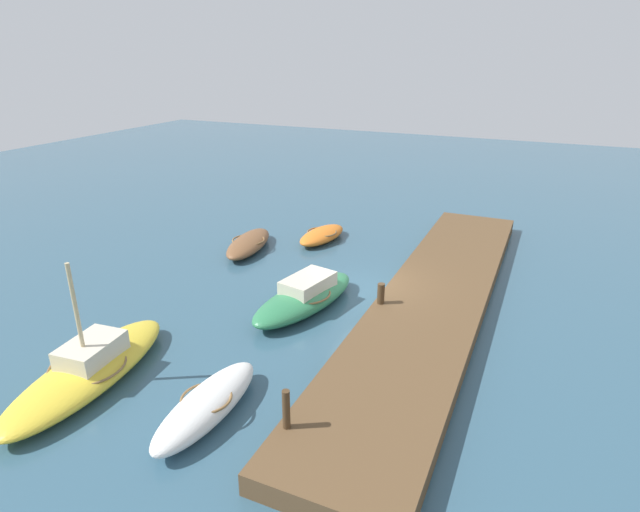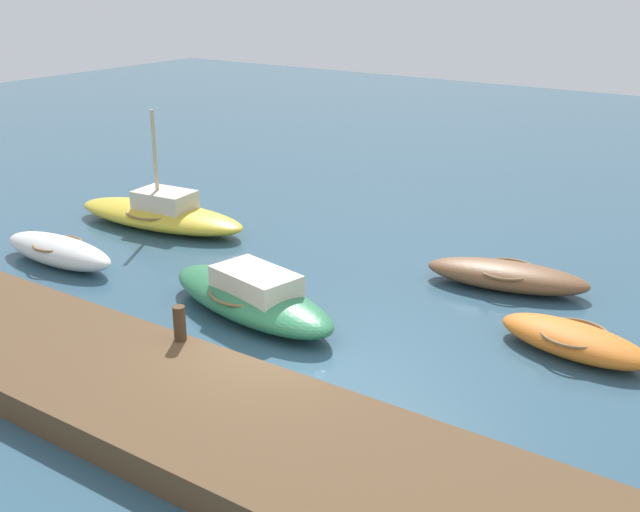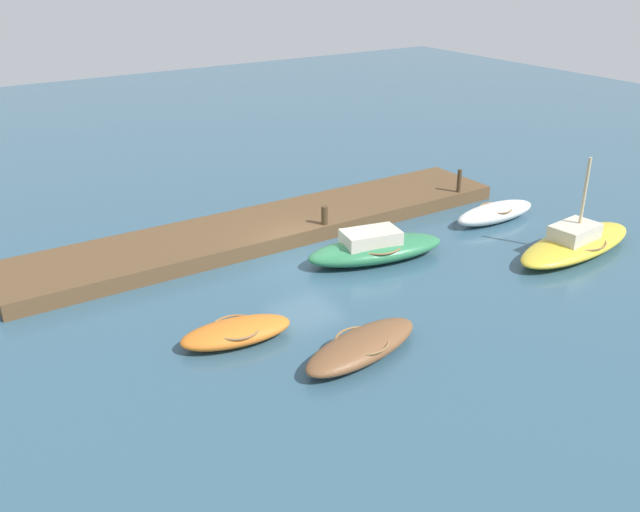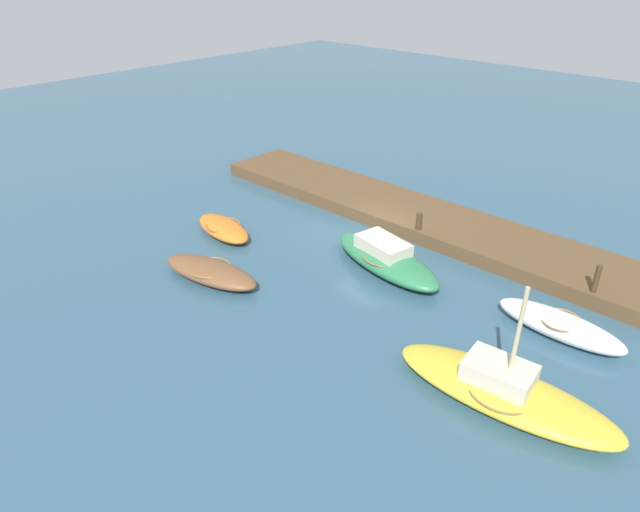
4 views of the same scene
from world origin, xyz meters
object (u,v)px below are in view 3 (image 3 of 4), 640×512
Objects in this scene: rowboat_brown at (362,346)px; mooring_post_mid_west at (325,215)px; rowboat_white at (495,213)px; motorboat_green at (375,248)px; rowboat_orange at (236,332)px; sailboat_yellow at (576,243)px; mooring_post_west at (459,181)px.

rowboat_brown is 5.85× the size of mooring_post_mid_west.
motorboat_green is at bearing 3.52° from rowboat_white.
rowboat_white is (-13.57, -2.78, 0.07)m from rowboat_orange.
sailboat_yellow is 1.81× the size of rowboat_orange.
motorboat_green reaches higher than rowboat_orange.
rowboat_brown is at bearing 142.45° from rowboat_orange.
mooring_post_west is (-6.77, -2.78, 0.62)m from motorboat_green.
mooring_post_mid_west is (7.11, -6.43, 0.52)m from sailboat_yellow.
sailboat_yellow is 1.46× the size of rowboat_brown.
motorboat_green is at bearing -34.27° from sailboat_yellow.
mooring_post_west is (-11.10, -7.87, 0.77)m from rowboat_brown.
mooring_post_mid_west reaches higher than rowboat_white.
rowboat_brown reaches higher than rowboat_orange.
mooring_post_mid_west reaches higher than rowboat_orange.
sailboat_yellow reaches higher than rowboat_orange.
rowboat_white is (-6.63, -0.37, -0.09)m from motorboat_green.
motorboat_green is 1.28× the size of rowboat_brown.
sailboat_yellow is 1.56× the size of rowboat_white.
mooring_post_mid_west reaches higher than rowboat_brown.
sailboat_yellow reaches higher than rowboat_brown.
mooring_post_west is at bearing -155.52° from rowboat_brown.
sailboat_yellow is 7.64m from motorboat_green.
mooring_post_west is at bearing -92.91° from rowboat_white.
rowboat_brown is at bearing 63.47° from mooring_post_mid_west.
sailboat_yellow is 6.20× the size of mooring_post_west.
rowboat_white reaches higher than rowboat_orange.
rowboat_white is 5.50× the size of mooring_post_mid_west.
mooring_post_mid_west is at bearing -127.40° from rowboat_brown.
rowboat_orange is (13.65, -1.24, -0.12)m from sailboat_yellow.
rowboat_brown is 13.63m from mooring_post_west.
rowboat_brown is 8.82m from mooring_post_mid_west.
rowboat_orange is at bearing -56.64° from rowboat_brown.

